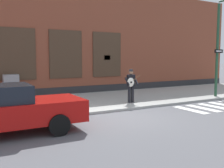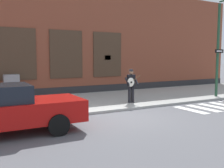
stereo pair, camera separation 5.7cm
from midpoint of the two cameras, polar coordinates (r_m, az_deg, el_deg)
ground_plane at (r=10.42m, az=2.75°, el=-7.22°), size 160.00×160.00×0.00m
sidewalk at (r=13.78m, az=-5.76°, el=-3.82°), size 28.00×5.68×0.11m
building_backdrop at (r=18.17m, az=-12.00°, el=9.16°), size 28.00×4.06×6.93m
red_car at (r=8.59m, az=-22.09°, el=-5.21°), size 4.62×2.02×1.53m
busker at (r=12.95m, az=4.31°, el=0.04°), size 0.72×0.62×1.67m
utility_box at (r=15.11m, az=-20.93°, el=-0.57°), size 0.78×0.59×1.33m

